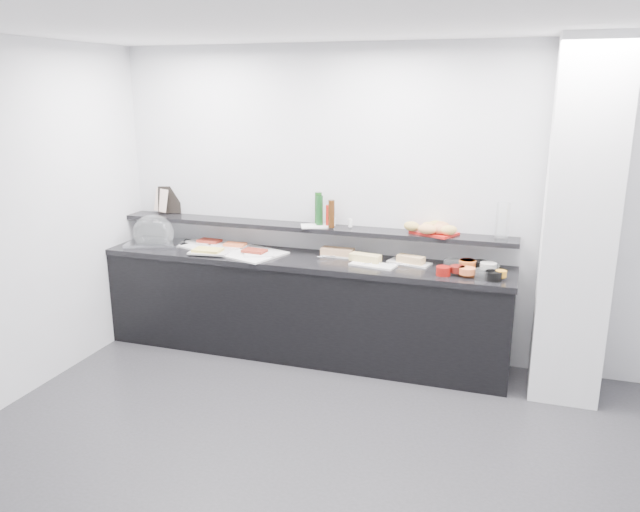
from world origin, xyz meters
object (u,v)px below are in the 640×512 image
(condiment_tray, at_px, (317,226))
(carafe, at_px, (502,222))
(bread_tray, at_px, (434,233))
(cloche_base, at_px, (155,244))
(framed_print, at_px, (169,200))
(sandwich_plate_mid, at_px, (373,265))

(condiment_tray, distance_m, carafe, 1.57)
(carafe, bearing_deg, bread_tray, 175.83)
(cloche_base, bearing_deg, framed_print, 78.71)
(framed_print, bearing_deg, bread_tray, -20.32)
(sandwich_plate_mid, relative_size, framed_print, 1.46)
(condiment_tray, distance_m, bread_tray, 1.02)
(carafe, bearing_deg, framed_print, 177.71)
(framed_print, bearing_deg, carafe, -20.72)
(condiment_tray, xyz_separation_m, carafe, (1.56, 0.01, 0.14))
(sandwich_plate_mid, bearing_deg, bread_tray, 39.05)
(sandwich_plate_mid, xyz_separation_m, carafe, (1.00, 0.21, 0.39))
(cloche_base, relative_size, carafe, 1.67)
(sandwich_plate_mid, relative_size, bread_tray, 1.08)
(framed_print, relative_size, bread_tray, 0.74)
(condiment_tray, bearing_deg, cloche_base, 163.58)
(framed_print, xyz_separation_m, carafe, (3.11, -0.12, 0.02))
(cloche_base, relative_size, bread_tray, 1.43)
(sandwich_plate_mid, distance_m, bread_tray, 0.58)
(framed_print, height_order, condiment_tray, framed_print)
(cloche_base, relative_size, framed_print, 1.93)
(bread_tray, height_order, carafe, carafe)
(sandwich_plate_mid, xyz_separation_m, bread_tray, (0.46, 0.25, 0.25))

